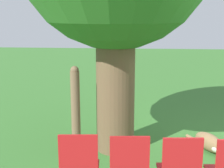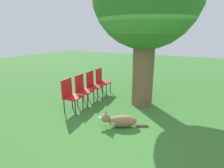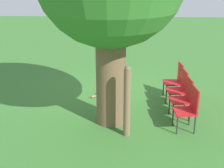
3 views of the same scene
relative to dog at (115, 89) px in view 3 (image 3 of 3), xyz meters
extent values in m
plane|color=#38702D|center=(0.11, 0.39, -0.15)|extent=(30.00, 30.00, 0.00)
cylinder|color=brown|center=(0.03, 1.60, 1.02)|extent=(0.62, 0.62, 2.34)
ellipsoid|color=olive|center=(0.07, 0.04, -0.01)|extent=(0.71, 0.53, 0.28)
ellipsoid|color=silver|center=(-0.09, -0.05, -0.03)|extent=(0.31, 0.30, 0.17)
sphere|color=olive|center=(-0.28, -0.15, 0.08)|extent=(0.28, 0.28, 0.21)
cylinder|color=silver|center=(-0.38, -0.20, 0.06)|extent=(0.12, 0.12, 0.09)
cone|color=olive|center=(-0.25, -0.20, 0.20)|extent=(0.07, 0.07, 0.09)
cone|color=olive|center=(-0.30, -0.10, 0.20)|extent=(0.07, 0.07, 0.09)
cylinder|color=olive|center=(0.47, 0.25, -0.12)|extent=(0.29, 0.20, 0.06)
cylinder|color=brown|center=(-0.32, 2.20, 0.54)|extent=(0.14, 0.14, 1.38)
sphere|color=brown|center=(-0.32, 2.20, 1.25)|extent=(0.13, 0.13, 0.13)
cube|color=red|center=(-1.49, 0.19, 0.27)|extent=(0.46, 0.47, 0.04)
cube|color=red|center=(-1.69, 0.18, 0.53)|extent=(0.07, 0.44, 0.49)
cylinder|color=#2D2D2D|center=(-1.33, 0.40, 0.05)|extent=(0.03, 0.03, 0.40)
cylinder|color=#2D2D2D|center=(-1.30, 0.02, 0.05)|extent=(0.03, 0.03, 0.40)
cylinder|color=#2D2D2D|center=(-1.69, 0.37, 0.05)|extent=(0.03, 0.03, 0.40)
cylinder|color=#2D2D2D|center=(-1.66, -0.01, 0.05)|extent=(0.03, 0.03, 0.40)
cube|color=red|center=(-1.50, 0.77, 0.27)|extent=(0.46, 0.47, 0.04)
cube|color=red|center=(-1.69, 0.75, 0.53)|extent=(0.07, 0.44, 0.49)
cylinder|color=#2D2D2D|center=(-1.34, 0.97, 0.05)|extent=(0.03, 0.03, 0.40)
cylinder|color=#2D2D2D|center=(-1.30, 0.59, 0.05)|extent=(0.03, 0.03, 0.40)
cylinder|color=#2D2D2D|center=(-1.69, 0.94, 0.05)|extent=(0.03, 0.03, 0.40)
cylinder|color=#2D2D2D|center=(-1.66, 0.56, 0.05)|extent=(0.03, 0.03, 0.40)
cube|color=red|center=(-1.50, 1.34, 0.27)|extent=(0.46, 0.47, 0.04)
cube|color=red|center=(-1.69, 1.33, 0.53)|extent=(0.07, 0.44, 0.49)
cylinder|color=#2D2D2D|center=(-1.34, 1.55, 0.05)|extent=(0.03, 0.03, 0.40)
cylinder|color=#2D2D2D|center=(-1.31, 1.17, 0.05)|extent=(0.03, 0.03, 0.40)
cylinder|color=#2D2D2D|center=(-1.70, 1.52, 0.05)|extent=(0.03, 0.03, 0.40)
cylinder|color=#2D2D2D|center=(-1.66, 1.14, 0.05)|extent=(0.03, 0.03, 0.40)
cube|color=red|center=(-1.50, 1.92, 0.27)|extent=(0.46, 0.47, 0.04)
cube|color=red|center=(-1.70, 1.90, 0.53)|extent=(0.07, 0.44, 0.49)
cylinder|color=#2D2D2D|center=(-1.34, 2.12, 0.05)|extent=(0.03, 0.03, 0.40)
cylinder|color=#2D2D2D|center=(-1.31, 1.74, 0.05)|extent=(0.03, 0.03, 0.40)
cylinder|color=#2D2D2D|center=(-1.70, 2.09, 0.05)|extent=(0.03, 0.03, 0.40)
cylinder|color=#2D2D2D|center=(-1.67, 1.71, 0.05)|extent=(0.03, 0.03, 0.40)
camera|label=1|loc=(-4.87, 1.27, 2.09)|focal=50.00mm
camera|label=2|loc=(1.54, -3.36, 1.94)|focal=28.00mm
camera|label=3|loc=(-0.27, 7.79, 3.01)|focal=50.00mm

